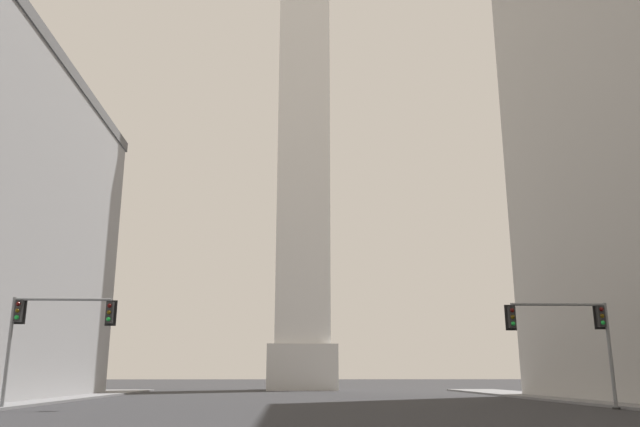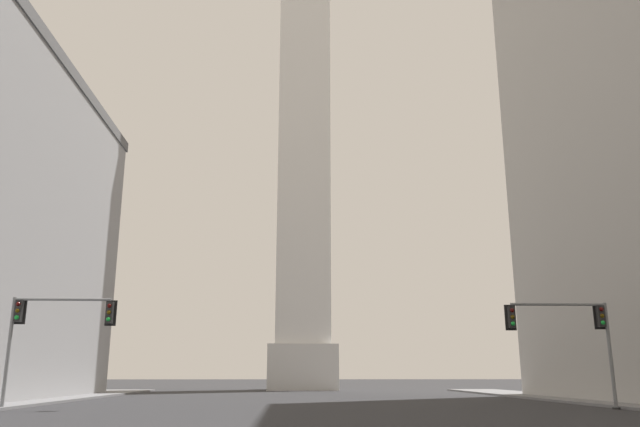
# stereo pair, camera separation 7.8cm
# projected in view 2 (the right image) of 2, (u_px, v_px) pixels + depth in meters

# --- Properties ---
(obelisk) EXTENTS (7.53, 7.53, 69.63)m
(obelisk) POSITION_uv_depth(u_px,v_px,m) (304.00, 105.00, 76.34)
(obelisk) COLOR silver
(obelisk) RESTS_ON ground_plane
(traffic_light_mid_left) EXTENTS (5.39, 0.51, 5.56)m
(traffic_light_mid_left) POSITION_uv_depth(u_px,v_px,m) (47.00, 323.00, 31.91)
(traffic_light_mid_left) COLOR slate
(traffic_light_mid_left) RESTS_ON ground_plane
(traffic_light_mid_right) EXTENTS (5.49, 0.50, 5.33)m
(traffic_light_mid_right) POSITION_uv_depth(u_px,v_px,m) (572.00, 327.00, 32.18)
(traffic_light_mid_right) COLOR slate
(traffic_light_mid_right) RESTS_ON ground_plane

